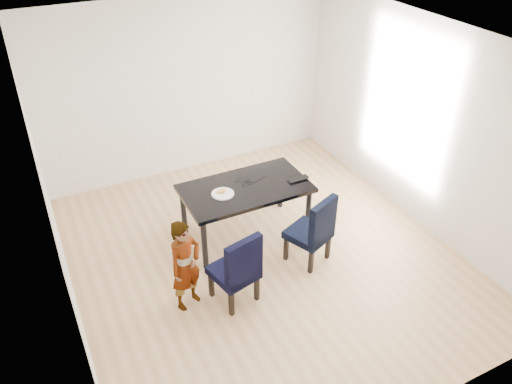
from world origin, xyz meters
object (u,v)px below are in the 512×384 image
dining_table (246,211)px  plate (223,194)px  chair_right (308,228)px  child (186,265)px  chair_left (233,266)px  laptop (297,177)px

dining_table → plate: (-0.32, -0.03, 0.38)m
dining_table → chair_right: size_ratio=1.70×
chair_right → child: size_ratio=0.85×
chair_left → plate: (0.30, 0.96, 0.29)m
laptop → plate: bearing=-4.1°
child → plate: size_ratio=3.96×
dining_table → child: 1.40m
laptop → dining_table: bearing=-8.7°
dining_table → plate: size_ratio=5.71×
chair_left → plate: chair_left is taller
child → laptop: child is taller
chair_right → child: (-1.58, -0.06, 0.08)m
chair_right → child: child is taller
child → laptop: 1.94m
chair_right → plate: 1.13m
plate → chair_left: bearing=-107.3°
chair_left → laptop: chair_left is taller
child → plate: child is taller
chair_left → laptop: 1.60m
chair_right → plate: chair_right is taller
child → plate: 1.15m
chair_left → chair_right: 1.11m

